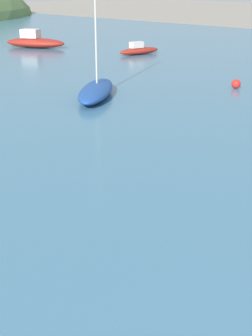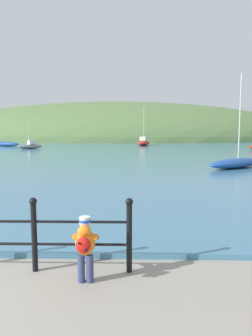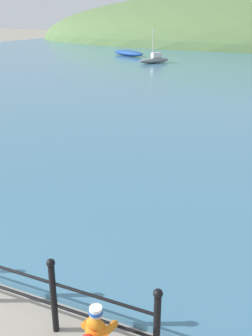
% 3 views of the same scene
% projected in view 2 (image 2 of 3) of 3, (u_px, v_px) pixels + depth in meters
% --- Properties ---
extents(water, '(80.00, 60.00, 0.10)m').
position_uv_depth(water, '(98.00, 149.00, 35.61)').
color(water, teal).
rests_on(water, ground).
extents(far_hillside, '(83.40, 45.87, 15.92)m').
position_uv_depth(far_hillside, '(116.00, 139.00, 71.71)').
color(far_hillside, '#567542').
rests_on(far_hillside, ground).
extents(child_in_coat, '(0.38, 0.53, 1.00)m').
position_uv_depth(child_in_coat, '(85.00, 243.00, 4.82)').
color(child_in_coat, navy).
rests_on(child_in_coat, ground).
extents(boat_far_left, '(2.20, 4.25, 5.08)m').
position_uv_depth(boat_far_left, '(143.00, 142.00, 43.16)').
color(boat_far_left, maroon).
rests_on(boat_far_left, water).
extents(boat_green_fishing, '(4.09, 3.52, 5.22)m').
position_uv_depth(boat_green_fishing, '(236.00, 163.00, 18.38)').
color(boat_green_fishing, '#1E4793').
rests_on(boat_green_fishing, water).
extents(boat_far_right, '(4.63, 3.19, 0.58)m').
position_uv_depth(boat_far_right, '(5.00, 144.00, 41.21)').
color(boat_far_right, '#1E4793').
rests_on(boat_far_right, water).
extents(boat_twin_mast, '(2.46, 3.06, 3.03)m').
position_uv_depth(boat_twin_mast, '(30.00, 146.00, 35.98)').
color(boat_twin_mast, gray).
rests_on(boat_twin_mast, water).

